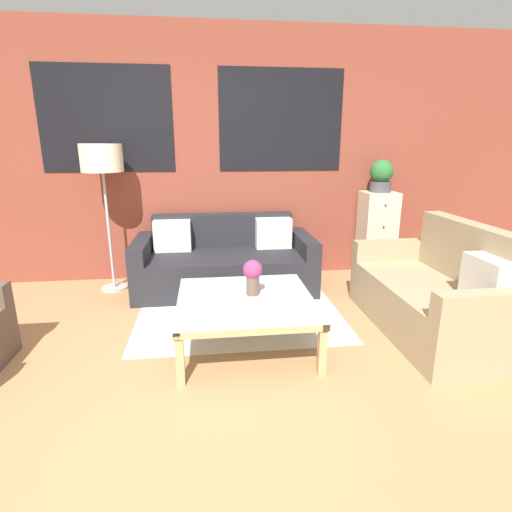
% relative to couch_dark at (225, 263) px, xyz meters
% --- Properties ---
extents(ground_plane, '(16.00, 16.00, 0.00)m').
position_rel_couch_dark_xyz_m(ground_plane, '(-0.26, -1.95, -0.28)').
color(ground_plane, '#AD7F51').
extents(wall_back_brick, '(8.40, 0.09, 2.80)m').
position_rel_couch_dark_xyz_m(wall_back_brick, '(-0.26, 0.49, 1.13)').
color(wall_back_brick, brown).
rests_on(wall_back_brick, ground_plane).
extents(rug, '(1.88, 1.44, 0.00)m').
position_rel_couch_dark_xyz_m(rug, '(0.10, -0.75, -0.28)').
color(rug, silver).
rests_on(rug, ground_plane).
extents(couch_dark, '(1.91, 0.88, 0.78)m').
position_rel_couch_dark_xyz_m(couch_dark, '(0.00, 0.00, 0.00)').
color(couch_dark, '#232328').
rests_on(couch_dark, ground_plane).
extents(settee_vintage, '(0.80, 1.59, 0.92)m').
position_rel_couch_dark_xyz_m(settee_vintage, '(1.72, -1.28, 0.03)').
color(settee_vintage, tan).
rests_on(settee_vintage, ground_plane).
extents(coffee_table, '(1.04, 1.04, 0.40)m').
position_rel_couch_dark_xyz_m(coffee_table, '(0.10, -1.35, 0.07)').
color(coffee_table, silver).
rests_on(coffee_table, ground_plane).
extents(floor_lamp, '(0.42, 0.42, 1.55)m').
position_rel_couch_dark_xyz_m(floor_lamp, '(-1.22, 0.11, 1.07)').
color(floor_lamp, '#B2B2B7').
rests_on(floor_lamp, ground_plane).
extents(drawer_cabinet, '(0.39, 0.37, 1.01)m').
position_rel_couch_dark_xyz_m(drawer_cabinet, '(1.83, 0.23, 0.22)').
color(drawer_cabinet, beige).
rests_on(drawer_cabinet, ground_plane).
extents(potted_plant, '(0.26, 0.26, 0.37)m').
position_rel_couch_dark_xyz_m(potted_plant, '(1.83, 0.23, 0.91)').
color(potted_plant, '#47474C').
rests_on(potted_plant, drawer_cabinet).
extents(flower_vase, '(0.15, 0.15, 0.28)m').
position_rel_couch_dark_xyz_m(flower_vase, '(0.16, -1.29, 0.29)').
color(flower_vase, brown).
rests_on(flower_vase, coffee_table).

